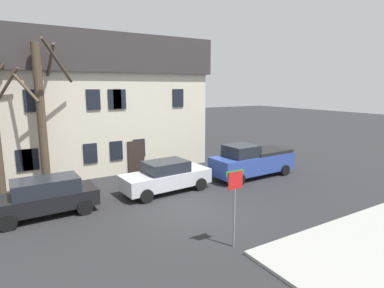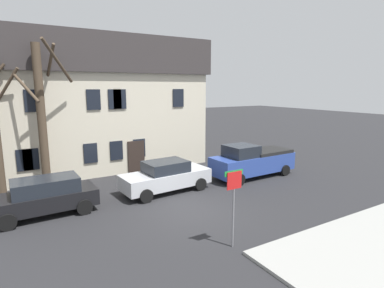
{
  "view_description": "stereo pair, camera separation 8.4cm",
  "coord_description": "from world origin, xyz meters",
  "px_view_note": "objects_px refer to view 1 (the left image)",
  "views": [
    {
      "loc": [
        -6.77,
        -11.53,
        5.52
      ],
      "look_at": [
        2.56,
        4.07,
        2.19
      ],
      "focal_mm": 29.07,
      "sensor_mm": 36.0,
      "label": 1
    },
    {
      "loc": [
        -6.7,
        -11.58,
        5.52
      ],
      "look_at": [
        2.56,
        4.07,
        2.19
      ],
      "focal_mm": 29.07,
      "sensor_mm": 36.0,
      "label": 2
    }
  ],
  "objects_px": {
    "tree_bare_mid": "(42,114)",
    "car_black_wagon": "(45,196)",
    "car_silver_sedan": "(166,176)",
    "pickup_truck_blue": "(252,161)",
    "building_main": "(100,102)",
    "street_sign_pole": "(235,194)"
  },
  "relations": [
    {
      "from": "tree_bare_mid",
      "to": "car_black_wagon",
      "type": "relative_size",
      "value": 1.8
    },
    {
      "from": "tree_bare_mid",
      "to": "car_silver_sedan",
      "type": "xyz_separation_m",
      "value": [
        5.4,
        -3.67,
        -3.3
      ]
    },
    {
      "from": "car_silver_sedan",
      "to": "pickup_truck_blue",
      "type": "height_order",
      "value": "pickup_truck_blue"
    },
    {
      "from": "building_main",
      "to": "street_sign_pole",
      "type": "distance_m",
      "value": 15.05
    },
    {
      "from": "tree_bare_mid",
      "to": "street_sign_pole",
      "type": "relative_size",
      "value": 2.84
    },
    {
      "from": "tree_bare_mid",
      "to": "car_black_wagon",
      "type": "distance_m",
      "value": 5.04
    },
    {
      "from": "car_black_wagon",
      "to": "street_sign_pole",
      "type": "bearing_deg",
      "value": -50.24
    },
    {
      "from": "car_black_wagon",
      "to": "street_sign_pole",
      "type": "distance_m",
      "value": 8.38
    },
    {
      "from": "building_main",
      "to": "car_silver_sedan",
      "type": "height_order",
      "value": "building_main"
    },
    {
      "from": "pickup_truck_blue",
      "to": "street_sign_pole",
      "type": "distance_m",
      "value": 9.08
    },
    {
      "from": "pickup_truck_blue",
      "to": "street_sign_pole",
      "type": "height_order",
      "value": "street_sign_pole"
    },
    {
      "from": "building_main",
      "to": "car_black_wagon",
      "type": "xyz_separation_m",
      "value": [
        -4.72,
        -8.43,
        -3.6
      ]
    },
    {
      "from": "car_black_wagon",
      "to": "pickup_truck_blue",
      "type": "height_order",
      "value": "pickup_truck_blue"
    },
    {
      "from": "car_silver_sedan",
      "to": "street_sign_pole",
      "type": "height_order",
      "value": "street_sign_pole"
    },
    {
      "from": "pickup_truck_blue",
      "to": "car_silver_sedan",
      "type": "bearing_deg",
      "value": 178.11
    },
    {
      "from": "building_main",
      "to": "street_sign_pole",
      "type": "relative_size",
      "value": 4.94
    },
    {
      "from": "car_black_wagon",
      "to": "street_sign_pole",
      "type": "height_order",
      "value": "street_sign_pole"
    },
    {
      "from": "tree_bare_mid",
      "to": "car_black_wagon",
      "type": "bearing_deg",
      "value": -97.41
    },
    {
      "from": "tree_bare_mid",
      "to": "pickup_truck_blue",
      "type": "relative_size",
      "value": 1.4
    },
    {
      "from": "street_sign_pole",
      "to": "tree_bare_mid",
      "type": "bearing_deg",
      "value": 115.33
    },
    {
      "from": "tree_bare_mid",
      "to": "car_silver_sedan",
      "type": "relative_size",
      "value": 1.6
    },
    {
      "from": "car_black_wagon",
      "to": "pickup_truck_blue",
      "type": "relative_size",
      "value": 0.78
    }
  ]
}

